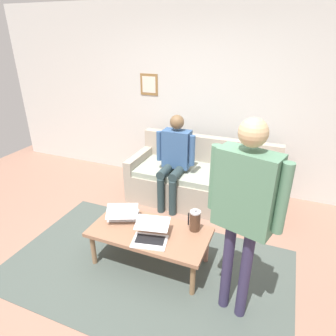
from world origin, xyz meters
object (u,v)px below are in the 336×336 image
couch (202,181)px  laptop_left (151,235)px  person_standing (245,201)px  laptop_center (123,214)px  french_press (195,220)px  person_seated (174,156)px  coffee_table (150,234)px

couch → laptop_left: (0.08, 1.57, 0.15)m
person_standing → laptop_center: bearing=-15.7°
french_press → person_seated: person_seated is taller
person_standing → french_press: bearing=-42.1°
person_seated → coffee_table: bearing=99.4°
laptop_left → person_seated: (0.27, -1.35, 0.27)m
laptop_left → person_standing: (-0.86, 0.15, 0.66)m
french_press → laptop_center: bearing=6.5°
coffee_table → laptop_left: laptop_left is taller
french_press → person_seated: bearing=-59.0°
couch → laptop_center: (0.51, 1.36, 0.15)m
laptop_center → coffee_table: bearing=164.8°
coffee_table → french_press: bearing=-155.8°
person_seated → french_press: bearing=121.0°
laptop_left → person_standing: person_standing is taller
french_press → person_standing: size_ratio=0.14×
coffee_table → couch: bearing=-95.6°
person_standing → laptop_left: bearing=-9.9°
laptop_center → person_standing: bearing=164.3°
couch → laptop_center: 1.46m
laptop_center → person_seated: size_ratio=0.33×
laptop_left → french_press: bearing=-139.3°
laptop_center → person_standing: size_ratio=0.24×
coffee_table → person_standing: person_standing is taller
french_press → person_seated: 1.23m
coffee_table → laptop_center: size_ratio=2.87×
laptop_left → french_press: french_press is taller
couch → french_press: 1.31m
coffee_table → laptop_left: (-0.07, 0.12, 0.09)m
couch → person_seated: person_seated is taller
coffee_table → french_press: size_ratio=4.89×
french_press → person_standing: bearing=137.9°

